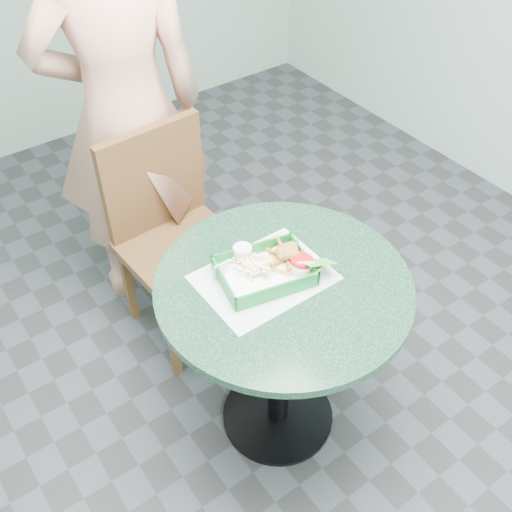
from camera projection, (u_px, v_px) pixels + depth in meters
floor at (278, 416)px, 2.41m from camera, size 4.00×5.00×0.02m
cafe_table at (282, 322)px, 2.02m from camera, size 0.82×0.82×0.75m
dining_chair at (172, 225)px, 2.46m from camera, size 0.46×0.46×0.93m
diner_person at (116, 64)px, 2.22m from camera, size 0.93×0.72×2.25m
placemat at (264, 282)px, 1.92m from camera, size 0.41×0.31×0.00m
food_basket at (264, 278)px, 1.91m from camera, size 0.28×0.21×0.06m
crab_sandwich at (283, 255)px, 1.94m from camera, size 0.12×0.12×0.07m
fries_pile at (248, 270)px, 1.91m from camera, size 0.11×0.12×0.04m
sauce_ramekin at (238, 259)px, 1.92m from camera, size 0.06×0.06×0.03m
garnish_cup at (302, 263)px, 1.92m from camera, size 0.12×0.12×0.05m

